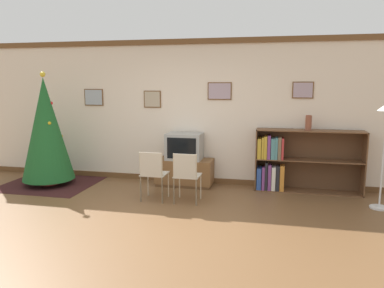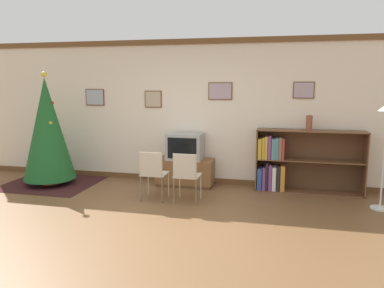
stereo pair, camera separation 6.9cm
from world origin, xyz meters
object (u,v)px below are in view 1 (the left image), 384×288
at_px(folding_chair_right, 186,174).
at_px(vase, 308,123).
at_px(folding_chair_left, 153,173).
at_px(television, 184,146).
at_px(tv_console, 185,172).
at_px(christmas_tree, 46,129).
at_px(bookshelf, 288,162).

relative_size(folding_chair_right, vase, 3.15).
bearing_deg(folding_chair_left, vase, 23.63).
bearing_deg(vase, television, -178.60).
xyz_separation_m(tv_console, folding_chair_left, (-0.28, -1.02, 0.22)).
xyz_separation_m(christmas_tree, folding_chair_left, (2.24, -0.53, -0.58)).
bearing_deg(christmas_tree, tv_console, 11.06).
height_order(folding_chair_left, folding_chair_right, same).
bearing_deg(christmas_tree, folding_chair_right, -10.75).
distance_m(television, folding_chair_right, 1.09).
relative_size(bookshelf, vase, 7.00).
bearing_deg(tv_console, bookshelf, 2.11).
height_order(christmas_tree, bookshelf, christmas_tree).
relative_size(television, folding_chair_left, 0.79).
xyz_separation_m(television, folding_chair_left, (-0.28, -1.02, -0.27)).
relative_size(folding_chair_left, bookshelf, 0.45).
distance_m(tv_console, television, 0.49).
bearing_deg(bookshelf, tv_console, -177.89).
height_order(christmas_tree, vase, christmas_tree).
xyz_separation_m(folding_chair_left, bookshelf, (2.14, 1.09, 0.04)).
bearing_deg(bookshelf, folding_chair_left, -153.00).
height_order(christmas_tree, folding_chair_left, christmas_tree).
distance_m(tv_console, bookshelf, 1.89).
distance_m(bookshelf, vase, 0.78).
relative_size(tv_console, bookshelf, 0.58).
bearing_deg(television, tv_console, 90.00).
xyz_separation_m(christmas_tree, television, (2.52, 0.49, -0.31)).
bearing_deg(television, christmas_tree, -168.99).
bearing_deg(folding_chair_left, tv_console, 74.88).
relative_size(folding_chair_right, bookshelf, 0.45).
relative_size(christmas_tree, television, 3.23).
distance_m(christmas_tree, television, 2.59).
xyz_separation_m(folding_chair_left, vase, (2.46, 1.07, 0.76)).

